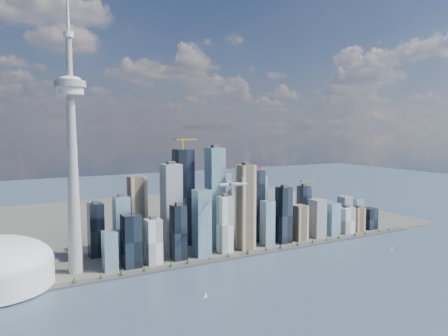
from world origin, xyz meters
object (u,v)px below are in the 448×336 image
sailboat_west (205,296)px  sailboat_east (392,248)px  needle_tower (72,150)px  airplane (233,184)px

sailboat_west → sailboat_east: bearing=4.0°
needle_tower → sailboat_west: (161.19, -223.31, -232.74)m
needle_tower → airplane: 314.18m
needle_tower → sailboat_west: size_ratio=57.03×
sailboat_east → sailboat_west: bearing=-153.8°
sailboat_west → sailboat_east: sailboat_west is taller
sailboat_west → needle_tower: bearing=124.9°
needle_tower → sailboat_east: (659.01, -180.59, -232.82)m
sailboat_west → sailboat_east: 499.64m
airplane → sailboat_west: size_ratio=6.66×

